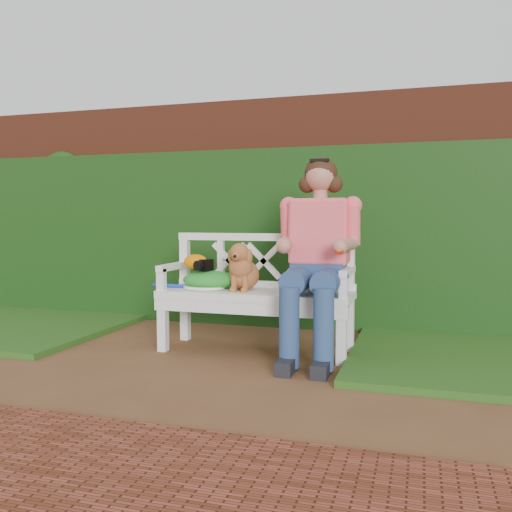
# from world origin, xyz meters

# --- Properties ---
(ground) EXTENTS (60.00, 60.00, 0.00)m
(ground) POSITION_xyz_m (0.00, 0.00, 0.00)
(ground) COLOR brown
(brick_wall) EXTENTS (10.00, 0.30, 2.20)m
(brick_wall) POSITION_xyz_m (0.00, 1.90, 1.10)
(brick_wall) COLOR brown
(brick_wall) RESTS_ON ground
(ivy_hedge) EXTENTS (10.00, 0.18, 1.70)m
(ivy_hedge) POSITION_xyz_m (0.00, 1.68, 0.85)
(ivy_hedge) COLOR #1B3B15
(ivy_hedge) RESTS_ON ground
(brick_paving) EXTENTS (4.00, 1.20, 0.03)m
(brick_paving) POSITION_xyz_m (0.00, -1.60, 0.01)
(brick_paving) COLOR #542412
(brick_paving) RESTS_ON ground
(garden_bench) EXTENTS (1.64, 0.78, 0.48)m
(garden_bench) POSITION_xyz_m (0.37, 0.66, 0.24)
(garden_bench) COLOR white
(garden_bench) RESTS_ON ground
(seated_woman) EXTENTS (0.83, 0.99, 1.53)m
(seated_woman) POSITION_xyz_m (0.86, 0.64, 0.76)
(seated_woman) COLOR #E15554
(seated_woman) RESTS_ON ground
(dog) EXTENTS (0.28, 0.36, 0.38)m
(dog) POSITION_xyz_m (0.26, 0.65, 0.67)
(dog) COLOR #A36B37
(dog) RESTS_ON garden_bench
(tennis_racket) EXTENTS (0.70, 0.47, 0.03)m
(tennis_racket) POSITION_xyz_m (-0.09, 0.63, 0.50)
(tennis_racket) COLOR silver
(tennis_racket) RESTS_ON garden_bench
(green_bag) EXTENTS (0.44, 0.34, 0.15)m
(green_bag) POSITION_xyz_m (-0.03, 0.66, 0.55)
(green_bag) COLOR green
(green_bag) RESTS_ON garden_bench
(camera_item) EXTENTS (0.16, 0.14, 0.09)m
(camera_item) POSITION_xyz_m (-0.07, 0.65, 0.67)
(camera_item) COLOR black
(camera_item) RESTS_ON green_bag
(baseball_glove) EXTENTS (0.21, 0.17, 0.13)m
(baseball_glove) POSITION_xyz_m (-0.14, 0.66, 0.69)
(baseball_glove) COLOR orange
(baseball_glove) RESTS_ON green_bag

